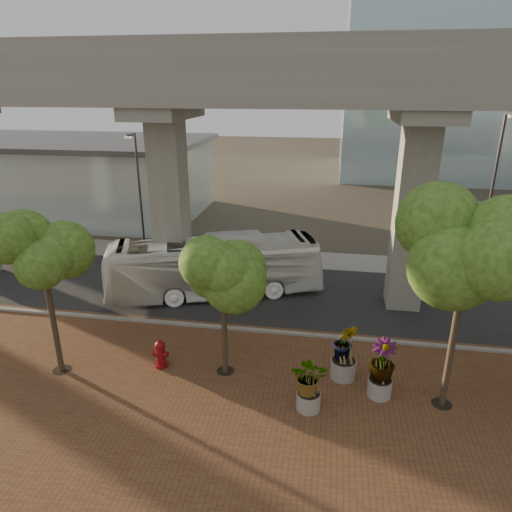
# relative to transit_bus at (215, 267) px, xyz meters

# --- Properties ---
(ground) EXTENTS (160.00, 160.00, 0.00)m
(ground) POSITION_rel_transit_bus_xyz_m (3.65, -1.61, -1.56)
(ground) COLOR #373128
(ground) RESTS_ON ground
(brick_plaza) EXTENTS (70.00, 13.00, 0.06)m
(brick_plaza) POSITION_rel_transit_bus_xyz_m (3.65, -9.61, -1.53)
(brick_plaza) COLOR brown
(brick_plaza) RESTS_ON ground
(asphalt_road) EXTENTS (90.00, 8.00, 0.04)m
(asphalt_road) POSITION_rel_transit_bus_xyz_m (3.65, 0.39, -1.54)
(asphalt_road) COLOR black
(asphalt_road) RESTS_ON ground
(curb_strip) EXTENTS (70.00, 0.25, 0.16)m
(curb_strip) POSITION_rel_transit_bus_xyz_m (3.65, -3.61, -1.48)
(curb_strip) COLOR gray
(curb_strip) RESTS_ON ground
(far_sidewalk) EXTENTS (90.00, 3.00, 0.06)m
(far_sidewalk) POSITION_rel_transit_bus_xyz_m (3.65, 5.89, -1.53)
(far_sidewalk) COLOR gray
(far_sidewalk) RESTS_ON ground
(transit_viaduct) EXTENTS (72.00, 5.60, 12.40)m
(transit_viaduct) POSITION_rel_transit_bus_xyz_m (3.65, 0.39, 5.73)
(transit_viaduct) COLOR gray
(transit_viaduct) RESTS_ON ground
(station_pavilion) EXTENTS (23.00, 13.00, 6.30)m
(station_pavilion) POSITION_rel_transit_bus_xyz_m (-16.35, 14.39, 1.66)
(station_pavilion) COLOR silver
(station_pavilion) RESTS_ON ground
(transit_bus) EXTENTS (11.41, 6.25, 3.12)m
(transit_bus) POSITION_rel_transit_bus_xyz_m (0.00, 0.00, 0.00)
(transit_bus) COLOR white
(transit_bus) RESTS_ON ground
(fire_hydrant) EXTENTS (0.59, 0.53, 1.19)m
(fire_hydrant) POSITION_rel_transit_bus_xyz_m (-0.43, -6.91, -0.93)
(fire_hydrant) COLOR maroon
(fire_hydrant) RESTS_ON ground
(planter_front) EXTENTS (1.83, 1.83, 2.01)m
(planter_front) POSITION_rel_transit_bus_xyz_m (5.46, -8.49, -0.28)
(planter_front) COLOR gray
(planter_front) RESTS_ON ground
(planter_right) EXTENTS (2.10, 2.10, 2.24)m
(planter_right) POSITION_rel_transit_bus_xyz_m (7.92, -7.35, -0.14)
(planter_right) COLOR #ADA59C
(planter_right) RESTS_ON ground
(planter_left) EXTENTS (2.12, 2.12, 2.34)m
(planter_left) POSITION_rel_transit_bus_xyz_m (6.65, -6.47, -0.08)
(planter_left) COLOR #9B988C
(planter_left) RESTS_ON ground
(street_tree_far_west) EXTENTS (3.46, 3.46, 6.60)m
(street_tree_far_west) POSITION_rel_transit_bus_xyz_m (-4.20, -7.82, 3.50)
(street_tree_far_west) COLOR #483829
(street_tree_far_west) RESTS_ON ground
(street_tree_near_west) EXTENTS (3.83, 3.83, 6.24)m
(street_tree_near_west) POSITION_rel_transit_bus_xyz_m (2.15, -6.83, 2.97)
(street_tree_near_west) COLOR #483829
(street_tree_near_west) RESTS_ON ground
(street_tree_near_east) EXTENTS (4.28, 4.28, 7.51)m
(street_tree_near_east) POSITION_rel_transit_bus_xyz_m (10.06, -7.49, 4.04)
(street_tree_near_east) COLOR #483829
(street_tree_near_east) RESTS_ON ground
(streetlamp_west) EXTENTS (0.39, 1.13, 7.78)m
(streetlamp_west) POSITION_rel_transit_bus_xyz_m (-6.07, 5.04, 2.99)
(streetlamp_west) COLOR #2E2E33
(streetlamp_west) RESTS_ON ground
(streetlamp_east) EXTENTS (0.46, 1.33, 9.19)m
(streetlamp_east) POSITION_rel_transit_bus_xyz_m (14.69, 5.41, 3.80)
(streetlamp_east) COLOR #2D2C31
(streetlamp_east) RESTS_ON ground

